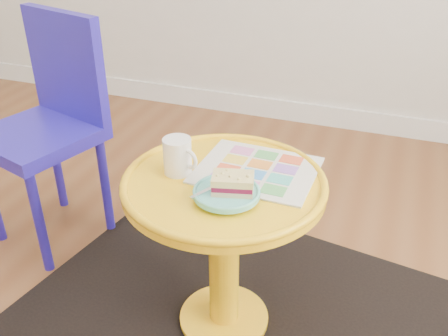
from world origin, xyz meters
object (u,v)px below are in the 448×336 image
(chair, at_px, (51,116))
(side_table, at_px, (224,225))
(mug, at_px, (178,155))
(plate, at_px, (227,193))
(newspaper, at_px, (257,170))

(chair, bearing_deg, side_table, -2.86)
(side_table, height_order, mug, mug)
(side_table, relative_size, plate, 3.26)
(chair, bearing_deg, newspaper, 3.76)
(mug, bearing_deg, plate, -5.73)
(plate, bearing_deg, chair, 156.70)
(side_table, xyz_separation_m, chair, (-0.78, 0.27, 0.11))
(newspaper, height_order, mug, mug)
(side_table, bearing_deg, chair, 160.98)
(newspaper, xyz_separation_m, mug, (-0.20, -0.08, 0.05))
(side_table, bearing_deg, plate, -65.71)
(side_table, relative_size, mug, 5.07)
(chair, height_order, mug, chair)
(chair, height_order, newspaper, chair)
(newspaper, relative_size, plate, 1.90)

